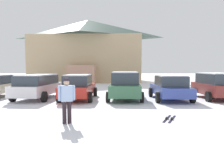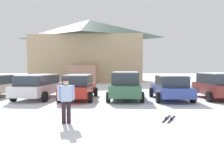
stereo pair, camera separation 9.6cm
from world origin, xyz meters
name	(u,v)px [view 1 (the left image)]	position (x,y,z in m)	size (l,w,h in m)	color
ski_lodge	(88,50)	(-4.56, 30.66, 4.74)	(16.57, 11.43, 9.36)	tan
parked_white_suv	(38,85)	(-5.19, 11.18, 0.87)	(2.38, 4.82, 1.60)	silver
parked_red_sedan	(79,87)	(-2.46, 10.95, 0.82)	(2.08, 4.57, 1.61)	#B0261C
parked_green_coupe	(125,86)	(0.56, 10.99, 0.89)	(2.34, 4.43, 1.79)	#366847
parked_blue_hatchback	(170,87)	(3.43, 10.93, 0.81)	(2.26, 4.44, 1.58)	#34469A
parked_maroon_van	(216,85)	(6.53, 11.36, 0.92)	(2.28, 4.04, 1.72)	maroon
skier_adult_in_blue_parka	(67,98)	(-1.75, 4.74, 0.94)	(0.59, 0.36, 1.67)	black
pair_of_skis	(169,119)	(2.16, 5.52, 0.02)	(0.81, 1.37, 0.08)	#271F2F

